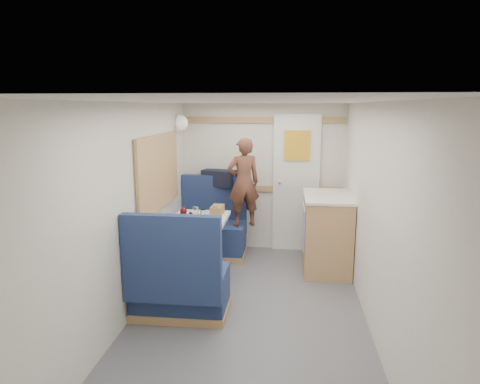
# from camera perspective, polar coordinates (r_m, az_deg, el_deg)

# --- Properties ---
(floor) EXTENTS (4.50, 4.50, 0.00)m
(floor) POSITION_cam_1_polar(r_m,az_deg,el_deg) (4.05, 0.85, -17.61)
(floor) COLOR #515156
(floor) RESTS_ON ground
(ceiling) EXTENTS (4.50, 4.50, 0.00)m
(ceiling) POSITION_cam_1_polar(r_m,az_deg,el_deg) (3.54, 0.95, 12.00)
(ceiling) COLOR silver
(ceiling) RESTS_ON wall_back
(wall_back) EXTENTS (2.20, 0.02, 2.00)m
(wall_back) POSITION_cam_1_polar(r_m,az_deg,el_deg) (5.86, 3.09, 1.92)
(wall_back) COLOR silver
(wall_back) RESTS_ON floor
(wall_left) EXTENTS (0.02, 4.50, 2.00)m
(wall_left) POSITION_cam_1_polar(r_m,az_deg,el_deg) (3.93, -15.30, -3.20)
(wall_left) COLOR silver
(wall_left) RESTS_ON floor
(wall_right) EXTENTS (0.02, 4.50, 2.00)m
(wall_right) POSITION_cam_1_polar(r_m,az_deg,el_deg) (3.73, 18.01, -4.14)
(wall_right) COLOR silver
(wall_right) RESTS_ON floor
(oak_trim_low) EXTENTS (2.15, 0.02, 0.08)m
(oak_trim_low) POSITION_cam_1_polar(r_m,az_deg,el_deg) (5.87, 3.07, 0.45)
(oak_trim_low) COLOR #A37A49
(oak_trim_low) RESTS_ON wall_back
(oak_trim_high) EXTENTS (2.15, 0.02, 0.08)m
(oak_trim_high) POSITION_cam_1_polar(r_m,az_deg,el_deg) (5.77, 3.16, 9.56)
(oak_trim_high) COLOR #A37A49
(oak_trim_high) RESTS_ON wall_back
(side_window) EXTENTS (0.04, 1.30, 0.72)m
(side_window) POSITION_cam_1_polar(r_m,az_deg,el_deg) (4.80, -10.83, 2.64)
(side_window) COLOR #A5A990
(side_window) RESTS_ON wall_left
(rear_door) EXTENTS (0.62, 0.12, 1.86)m
(rear_door) POSITION_cam_1_polar(r_m,az_deg,el_deg) (5.83, 7.49, 1.51)
(rear_door) COLOR white
(rear_door) RESTS_ON wall_back
(dinette_table) EXTENTS (0.62, 0.92, 0.72)m
(dinette_table) POSITION_cam_1_polar(r_m,az_deg,el_deg) (4.84, -5.64, -5.44)
(dinette_table) COLOR white
(dinette_table) RESTS_ON floor
(bench_far) EXTENTS (0.90, 0.59, 1.05)m
(bench_far) POSITION_cam_1_polar(r_m,az_deg,el_deg) (5.73, -3.76, -5.51)
(bench_far) COLOR navy
(bench_far) RESTS_ON floor
(bench_near) EXTENTS (0.90, 0.59, 1.05)m
(bench_near) POSITION_cam_1_polar(r_m,az_deg,el_deg) (4.14, -8.14, -12.40)
(bench_near) COLOR navy
(bench_near) RESTS_ON floor
(ledge) EXTENTS (0.90, 0.14, 0.04)m
(ledge) POSITION_cam_1_polar(r_m,az_deg,el_deg) (5.83, -3.39, 0.67)
(ledge) COLOR #A37A49
(ledge) RESTS_ON bench_far
(dome_light) EXTENTS (0.20, 0.20, 0.20)m
(dome_light) POSITION_cam_1_polar(r_m,az_deg,el_deg) (5.55, -8.00, 9.09)
(dome_light) COLOR white
(dome_light) RESTS_ON wall_left
(galley_counter) EXTENTS (0.57, 0.92, 0.92)m
(galley_counter) POSITION_cam_1_polar(r_m,az_deg,el_deg) (5.31, 11.43, -5.21)
(galley_counter) COLOR #A37A49
(galley_counter) RESTS_ON floor
(person) EXTENTS (0.48, 0.40, 1.13)m
(person) POSITION_cam_1_polar(r_m,az_deg,el_deg) (5.40, 0.49, 1.29)
(person) COLOR brown
(person) RESTS_ON bench_far
(duffel_bag) EXTENTS (0.49, 0.34, 0.21)m
(duffel_bag) POSITION_cam_1_polar(r_m,az_deg,el_deg) (5.80, -2.81, 1.90)
(duffel_bag) COLOR black
(duffel_bag) RESTS_ON ledge
(tray) EXTENTS (0.28, 0.35, 0.02)m
(tray) POSITION_cam_1_polar(r_m,az_deg,el_deg) (4.54, -6.01, -4.44)
(tray) COLOR white
(tray) RESTS_ON dinette_table
(orange_fruit) EXTENTS (0.07, 0.07, 0.07)m
(orange_fruit) POSITION_cam_1_polar(r_m,az_deg,el_deg) (4.64, -4.99, -3.48)
(orange_fruit) COLOR #D74709
(orange_fruit) RESTS_ON tray
(cheese_block) EXTENTS (0.10, 0.08, 0.03)m
(cheese_block) POSITION_cam_1_polar(r_m,az_deg,el_deg) (4.59, -5.52, -3.92)
(cheese_block) COLOR #F6E78E
(cheese_block) RESTS_ON tray
(wine_glass) EXTENTS (0.08, 0.08, 0.17)m
(wine_glass) POSITION_cam_1_polar(r_m,az_deg,el_deg) (4.66, -7.54, -2.61)
(wine_glass) COLOR white
(wine_glass) RESTS_ON dinette_table
(tumbler_left) EXTENTS (0.07, 0.07, 0.12)m
(tumbler_left) POSITION_cam_1_polar(r_m,az_deg,el_deg) (4.65, -7.54, -3.47)
(tumbler_left) COLOR silver
(tumbler_left) RESTS_ON dinette_table
(tumbler_mid) EXTENTS (0.07, 0.07, 0.11)m
(tumbler_mid) POSITION_cam_1_polar(r_m,az_deg,el_deg) (4.94, -5.93, -2.57)
(tumbler_mid) COLOR white
(tumbler_mid) RESTS_ON dinette_table
(tumbler_right) EXTENTS (0.07, 0.07, 0.11)m
(tumbler_right) POSITION_cam_1_polar(r_m,az_deg,el_deg) (4.80, -4.96, -3.00)
(tumbler_right) COLOR white
(tumbler_right) RESTS_ON dinette_table
(beer_glass) EXTENTS (0.07, 0.07, 0.10)m
(beer_glass) POSITION_cam_1_polar(r_m,az_deg,el_deg) (4.95, -3.35, -2.57)
(beer_glass) COLOR #905915
(beer_glass) RESTS_ON dinette_table
(pepper_grinder) EXTENTS (0.04, 0.04, 0.10)m
(pepper_grinder) POSITION_cam_1_polar(r_m,az_deg,el_deg) (4.75, -6.57, -3.26)
(pepper_grinder) COLOR black
(pepper_grinder) RESTS_ON dinette_table
(salt_grinder) EXTENTS (0.04, 0.04, 0.10)m
(salt_grinder) POSITION_cam_1_polar(r_m,az_deg,el_deg) (4.75, -6.20, -3.23)
(salt_grinder) COLOR white
(salt_grinder) RESTS_ON dinette_table
(bread_loaf) EXTENTS (0.14, 0.24, 0.10)m
(bread_loaf) POSITION_cam_1_polar(r_m,az_deg,el_deg) (5.01, -3.05, -2.41)
(bread_loaf) COLOR olive
(bread_loaf) RESTS_ON dinette_table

